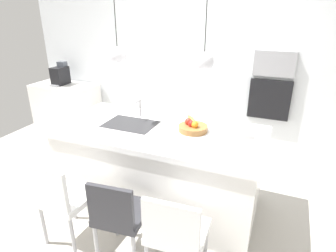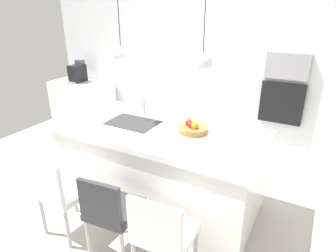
{
  "view_description": "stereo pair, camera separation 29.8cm",
  "coord_description": "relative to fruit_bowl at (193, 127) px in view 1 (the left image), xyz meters",
  "views": [
    {
      "loc": [
        1.16,
        -2.54,
        2.13
      ],
      "look_at": [
        0.1,
        0.0,
        0.98
      ],
      "focal_mm": 30.75,
      "sensor_mm": 36.0,
      "label": 1
    },
    {
      "loc": [
        1.43,
        -2.41,
        2.13
      ],
      "look_at": [
        0.1,
        0.0,
        0.98
      ],
      "focal_mm": 30.75,
      "sensor_mm": 36.0,
      "label": 2
    }
  ],
  "objects": [
    {
      "name": "coffee_machine",
      "position": [
        -2.79,
        1.19,
        0.05
      ],
      "size": [
        0.2,
        0.35,
        0.38
      ],
      "color": "black",
      "rests_on": "side_counter"
    },
    {
      "name": "fruit_bowl",
      "position": [
        0.0,
        0.0,
        0.0
      ],
      "size": [
        0.3,
        0.3,
        0.14
      ],
      "color": "#9E6B38",
      "rests_on": "kitchen_island"
    },
    {
      "name": "kitchen_island",
      "position": [
        -0.34,
        -0.09,
        -0.51
      ],
      "size": [
        2.2,
        1.06,
        0.93
      ],
      "color": "white",
      "rests_on": "ground"
    },
    {
      "name": "oven",
      "position": [
        0.65,
        1.49,
        -0.06
      ],
      "size": [
        0.56,
        0.08,
        0.56
      ],
      "primitive_type": "cube",
      "color": "black",
      "rests_on": "back_wall"
    },
    {
      "name": "faucet",
      "position": [
        -0.69,
        0.12,
        0.1
      ],
      "size": [
        0.02,
        0.17,
        0.22
      ],
      "color": "silver",
      "rests_on": "kitchen_island"
    },
    {
      "name": "side_counter",
      "position": [
        -2.74,
        1.19,
        -0.54
      ],
      "size": [
        1.1,
        0.6,
        0.87
      ],
      "primitive_type": "cube",
      "color": "white",
      "rests_on": "ground"
    },
    {
      "name": "microwave",
      "position": [
        0.65,
        1.49,
        0.44
      ],
      "size": [
        0.54,
        0.08,
        0.34
      ],
      "primitive_type": "cube",
      "color": "#9E9EA3",
      "rests_on": "back_wall"
    },
    {
      "name": "chair_middle",
      "position": [
        -0.32,
        -0.97,
        -0.48
      ],
      "size": [
        0.45,
        0.48,
        0.86
      ],
      "color": "#333338",
      "rests_on": "ground"
    },
    {
      "name": "floor",
      "position": [
        -0.34,
        -0.09,
        -0.98
      ],
      "size": [
        6.6,
        6.6,
        0.0
      ],
      "primitive_type": "plane",
      "color": "#BCB7AD",
      "rests_on": "ground"
    },
    {
      "name": "back_wall",
      "position": [
        -0.34,
        1.56,
        0.32
      ],
      "size": [
        6.0,
        0.1,
        2.6
      ],
      "primitive_type": "cube",
      "color": "white",
      "rests_on": "ground"
    },
    {
      "name": "chair_near",
      "position": [
        -0.91,
        -0.98,
        -0.47
      ],
      "size": [
        0.43,
        0.48,
        0.88
      ],
      "color": "white",
      "rests_on": "ground"
    },
    {
      "name": "sink_basin",
      "position": [
        -0.69,
        -0.09,
        -0.05
      ],
      "size": [
        0.56,
        0.4,
        0.02
      ],
      "primitive_type": "cube",
      "color": "#2D2D30",
      "rests_on": "kitchen_island"
    },
    {
      "name": "pendant_light_right",
      "position": [
        0.11,
        -0.09,
        0.69
      ],
      "size": [
        0.18,
        0.18,
        0.78
      ],
      "color": "silver"
    },
    {
      "name": "chair_far",
      "position": [
        0.19,
        -0.97,
        -0.49
      ],
      "size": [
        0.49,
        0.44,
        0.85
      ],
      "color": "white",
      "rests_on": "ground"
    },
    {
      "name": "pendant_light_left",
      "position": [
        -0.79,
        -0.09,
        0.69
      ],
      "size": [
        0.18,
        0.18,
        0.78
      ],
      "color": "silver"
    }
  ]
}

